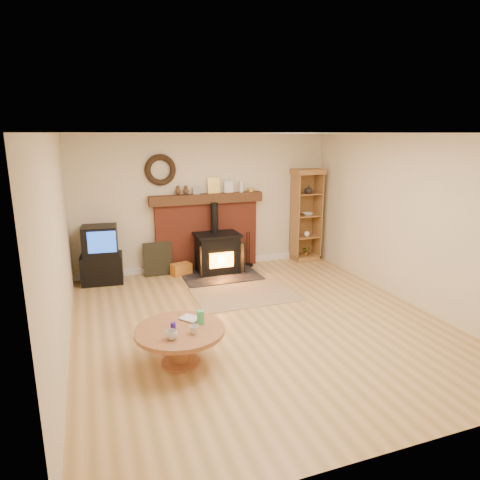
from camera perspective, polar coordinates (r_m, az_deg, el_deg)
name	(u,v)px	position (r m, az deg, el deg)	size (l,w,h in m)	color
ground	(258,322)	(6.18, 2.44, -10.82)	(5.50, 5.50, 0.00)	#AA8347
room_shell	(256,201)	(5.76, 2.09, 5.23)	(5.02, 5.52, 2.61)	beige
chimney_breast	(207,228)	(8.34, -4.41, 1.55)	(2.20, 0.22, 1.78)	brown
wood_stove	(218,254)	(8.10, -2.99, -1.89)	(1.40, 1.00, 1.33)	black
area_rug	(245,294)	(7.14, 0.65, -7.23)	(1.67, 1.15, 0.01)	olive
tv_unit	(101,256)	(7.94, -18.02, -2.02)	(0.75, 0.56, 1.04)	black
curio_cabinet	(306,215)	(8.97, 8.75, 3.30)	(0.61, 0.44, 1.90)	#905E2F
firelog_box	(181,269)	(8.13, -7.84, -3.90)	(0.36, 0.22, 0.22)	gold
leaning_painting	(158,259)	(8.15, -10.91, -2.49)	(0.53, 0.03, 0.63)	black
fire_tools	(249,261)	(8.60, 1.19, -2.81)	(0.16, 0.16, 0.70)	black
coffee_table	(180,335)	(5.04, -7.99, -12.49)	(1.03, 1.03, 0.60)	brown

